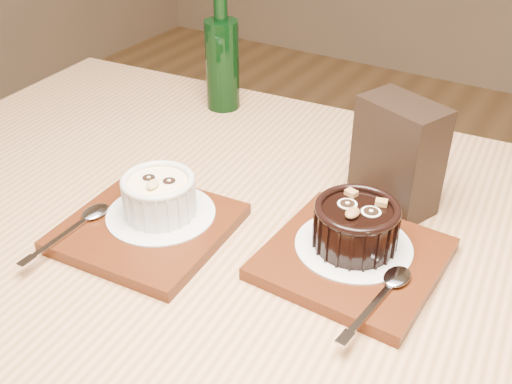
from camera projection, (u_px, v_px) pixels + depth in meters
table at (271, 312)px, 0.73m from camera, size 1.26×0.89×0.75m
tray_left at (148, 228)px, 0.71m from camera, size 0.19×0.19×0.01m
doily_left at (161, 213)px, 0.71m from camera, size 0.13×0.13×0.00m
ramekin_white at (159, 194)px, 0.70m from camera, size 0.09×0.09×0.05m
spoon_left at (74, 227)px, 0.69m from camera, size 0.03×0.13×0.01m
tray_right at (353, 259)px, 0.66m from camera, size 0.19×0.19×0.01m
doily_right at (354, 246)px, 0.66m from camera, size 0.13×0.13×0.00m
ramekin_dark at (356, 224)px, 0.65m from camera, size 0.09×0.09×0.06m
spoon_right at (381, 295)px, 0.59m from camera, size 0.04×0.14×0.01m
condiment_stand at (398, 156)px, 0.72m from camera, size 0.12×0.09×0.14m
green_bottle at (222, 61)px, 0.96m from camera, size 0.05×0.05×0.20m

